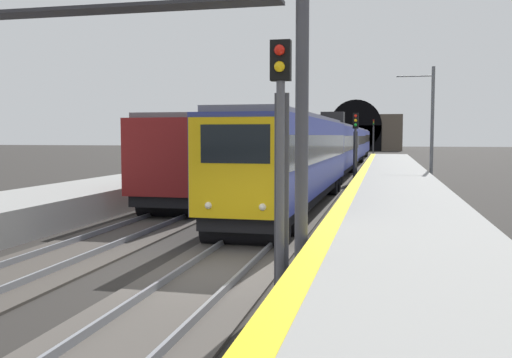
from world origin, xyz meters
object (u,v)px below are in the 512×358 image
railway_signal_near (281,150)px  catenary_mast_near (431,124)px  train_main_approaching (342,146)px  train_adjacent_platform (265,148)px  overhead_signal_gantry (114,47)px  railway_signal_far (373,133)px  railway_signal_mid (355,140)px

railway_signal_near → catenary_mast_near: 28.44m
train_main_approaching → catenary_mast_near: catenary_mast_near is taller
train_adjacent_platform → overhead_signal_gantry: overhead_signal_gantry is taller
railway_signal_near → catenary_mast_near: catenary_mast_near is taller
train_main_approaching → train_adjacent_platform: train_adjacent_platform is taller
train_adjacent_platform → railway_signal_far: (62.38, -6.21, 1.30)m
railway_signal_near → railway_signal_mid: size_ratio=1.05×
railway_signal_far → train_adjacent_platform: bearing=-5.7°
railway_signal_near → railway_signal_far: (90.41, 0.00, 0.69)m
train_main_approaching → overhead_signal_gantry: 39.88m
railway_signal_far → railway_signal_mid: bearing=0.0°
train_main_approaching → railway_signal_near: (-41.06, -1.87, 0.62)m
railway_signal_mid → railway_signal_far: size_ratio=0.78×
train_main_approaching → railway_signal_mid: train_main_approaching is taller
train_adjacent_platform → overhead_signal_gantry: (-26.69, -2.17, 2.88)m
railway_signal_far → overhead_signal_gantry: bearing=-2.6°
railway_signal_near → overhead_signal_gantry: overhead_signal_gantry is taller
railway_signal_mid → railway_signal_far: 62.35m
railway_signal_mid → overhead_signal_gantry: (-26.72, 4.04, 2.30)m
railway_signal_mid → overhead_signal_gantry: bearing=-8.6°
railway_signal_mid → train_main_approaching: bearing=-171.8°
train_main_approaching → railway_signal_near: bearing=3.5°
train_adjacent_platform → railway_signal_far: 62.70m
train_main_approaching → catenary_mast_near: 14.78m
overhead_signal_gantry → catenary_mast_near: bearing=-18.5°
catenary_mast_near → train_adjacent_platform: bearing=89.9°
train_adjacent_platform → catenary_mast_near: (-0.02, -11.08, 1.64)m
railway_signal_far → train_main_approaching: bearing=-2.2°
railway_signal_mid → railway_signal_near: bearing=0.0°
train_adjacent_platform → catenary_mast_near: 11.20m
railway_signal_mid → railway_signal_far: bearing=-180.0°
train_main_approaching → railway_signal_far: bearing=178.7°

